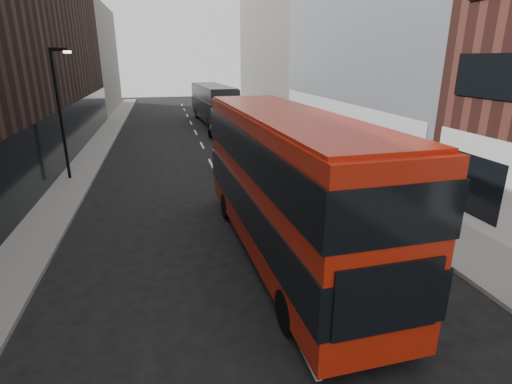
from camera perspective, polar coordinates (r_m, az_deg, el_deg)
sidewalk_right at (r=33.00m, az=5.62°, el=7.04°), size 3.00×80.00×0.15m
sidewalk_left at (r=31.74m, az=-22.11°, el=5.30°), size 2.00×80.00×0.15m
building_modern_block at (r=30.43m, az=16.68°, el=24.05°), size 5.03×22.00×20.00m
building_victorian at (r=51.72m, az=3.22°, el=21.91°), size 6.50×24.00×21.00m
building_left_mid at (r=36.66m, az=-27.97°, el=17.13°), size 5.00×24.00×14.00m
building_left_far at (r=58.27m, az=-22.59°, el=17.11°), size 5.00×20.00×13.00m
street_lamp at (r=24.35m, az=-26.14°, el=10.97°), size 1.06×0.22×7.00m
red_bus at (r=13.32m, az=4.21°, el=1.79°), size 3.38×12.53×5.01m
grey_bus at (r=43.67m, az=-6.11°, el=12.54°), size 3.69×12.34×3.93m
car_a at (r=24.71m, az=-2.35°, el=4.84°), size 1.94×4.52×1.52m
car_b at (r=28.86m, az=-1.79°, el=6.84°), size 2.02×4.73×1.51m
car_c at (r=34.13m, az=-4.76°, el=8.53°), size 2.28×4.98×1.41m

